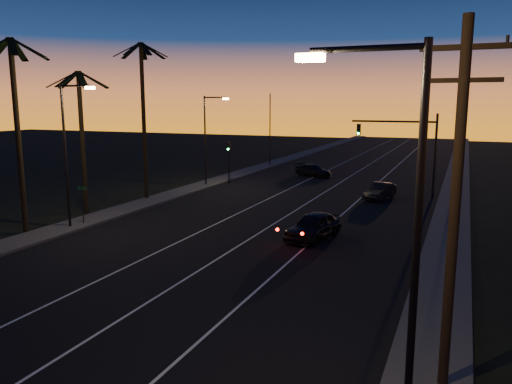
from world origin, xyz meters
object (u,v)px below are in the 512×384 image
at_px(cross_car, 313,170).
at_px(right_car, 380,191).
at_px(utility_pole, 455,201).
at_px(signal_mast, 406,140).
at_px(lead_car, 313,226).

bearing_deg(cross_car, right_car, -50.03).
bearing_deg(utility_pole, right_car, 102.48).
distance_m(utility_pole, cross_car, 41.06).
distance_m(utility_pole, signal_mast, 30.33).
bearing_deg(signal_mast, lead_car, -101.09).
height_order(utility_pole, lead_car, utility_pole).
bearing_deg(right_car, lead_car, -96.45).
bearing_deg(signal_mast, right_car, -124.07).
height_order(utility_pole, cross_car, utility_pole).
bearing_deg(right_car, utility_pole, -77.52).
relative_size(lead_car, right_car, 1.24).
bearing_deg(signal_mast, cross_car, 142.35).
xyz_separation_m(utility_pole, signal_mast, (-4.46, 29.99, -0.53)).
bearing_deg(cross_car, utility_pole, -68.66).
relative_size(right_car, cross_car, 0.91).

